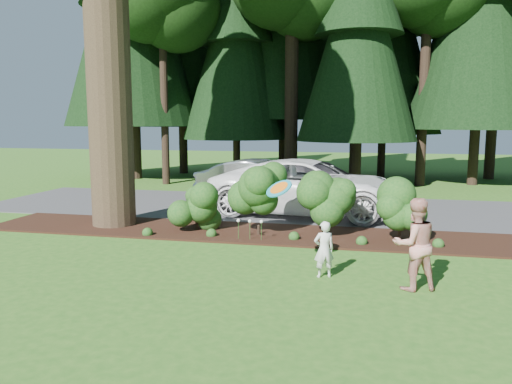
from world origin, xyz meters
TOP-DOWN VIEW (x-y plane):
  - ground at (0.00, 0.00)m, footprint 80.00×80.00m
  - mulch_bed at (0.00, 3.25)m, footprint 16.00×2.50m
  - driveway at (0.00, 7.50)m, footprint 22.00×6.00m
  - shrub_row at (0.77, 3.14)m, footprint 6.53×1.60m
  - lily_cluster at (-0.30, 2.40)m, footprint 0.69×0.09m
  - car_silver_wagon at (-1.19, 8.09)m, footprint 5.02×2.35m
  - car_white_suv at (0.79, 6.28)m, footprint 6.67×3.57m
  - car_dark_suv at (0.82, 9.80)m, footprint 5.00×2.09m
  - child at (1.79, -0.15)m, footprint 0.48×0.40m
  - adult at (3.43, -0.51)m, footprint 0.99×0.88m
  - frisbee at (0.89, -0.11)m, footprint 0.59×0.50m

SIDE VIEW (x-z plane):
  - ground at x=0.00m, z-range 0.00..0.00m
  - driveway at x=0.00m, z-range 0.00..0.03m
  - mulch_bed at x=0.00m, z-range 0.00..0.05m
  - lily_cluster at x=-0.30m, z-range 0.21..0.78m
  - child at x=1.79m, z-range 0.00..1.11m
  - car_dark_suv at x=0.82m, z-range 0.03..1.47m
  - shrub_row at x=0.77m, z-range 0.00..1.61m
  - car_silver_wagon at x=-1.19m, z-range 0.03..1.62m
  - adult at x=3.43m, z-range 0.00..1.68m
  - car_white_suv at x=0.79m, z-range 0.03..1.81m
  - frisbee at x=0.89m, z-range 1.51..1.93m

